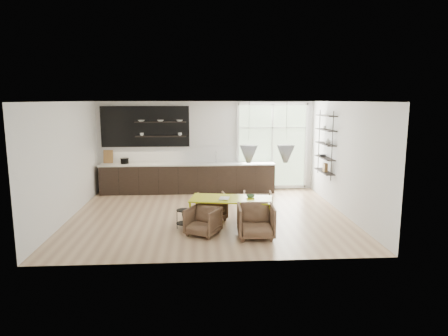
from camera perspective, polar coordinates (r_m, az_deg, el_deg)
room at (r=11.16m, az=0.65°, el=2.09°), size 7.02×6.01×2.91m
kitchen_run at (r=12.85m, az=-5.57°, el=-0.84°), size 5.54×0.69×2.75m
right_shelving at (r=11.75m, az=14.29°, el=3.11°), size 0.26×1.22×1.90m
dining_table at (r=9.30m, az=1.05°, el=-4.62°), size 2.00×1.17×0.69m
armchair_back_left at (r=10.05m, az=-1.67°, el=-5.43°), size 0.76×0.78×0.63m
armchair_back_right at (r=10.10m, az=4.79°, el=-5.29°), size 0.79×0.80×0.66m
armchair_front_left at (r=8.86m, az=-3.03°, el=-7.59°), size 0.89×0.90×0.61m
armchair_front_right at (r=8.69m, az=4.58°, el=-7.60°), size 0.79×0.81×0.72m
wire_stool at (r=9.31m, az=-5.77°, el=-6.89°), size 0.35×0.35×0.45m
table_book at (r=9.23m, az=-0.65°, el=-4.34°), size 0.28×0.34×0.03m
table_bowl at (r=9.36m, az=3.81°, el=-4.04°), size 0.20×0.20×0.06m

